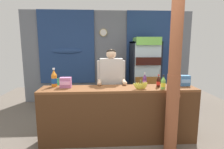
{
  "coord_description": "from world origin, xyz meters",
  "views": [
    {
      "loc": [
        -0.22,
        -2.6,
        1.7
      ],
      "look_at": [
        -0.02,
        0.66,
        1.15
      ],
      "focal_mm": 29.09,
      "sensor_mm": 36.0,
      "label": 1
    }
  ],
  "objects_px": {
    "soda_bottle_lime_soda": "(163,83)",
    "timber_post": "(174,78)",
    "stall_counter": "(119,111)",
    "soda_bottle_cola": "(158,82)",
    "banana_bunch": "(140,86)",
    "shopkeeper": "(111,79)",
    "bottle_shelf_rack": "(112,81)",
    "plastic_lawn_chair": "(64,93)",
    "drink_fridge": "(145,69)",
    "snack_box_wafer": "(66,83)",
    "soda_bottle_grape_soda": "(145,81)",
    "snack_box_biscuit": "(184,81)",
    "soda_bottle_orange_soda": "(54,79)"
  },
  "relations": [
    {
      "from": "timber_post",
      "to": "soda_bottle_lime_soda",
      "type": "bearing_deg",
      "value": 105.21
    },
    {
      "from": "bottle_shelf_rack",
      "to": "snack_box_biscuit",
      "type": "bearing_deg",
      "value": -59.28
    },
    {
      "from": "plastic_lawn_chair",
      "to": "soda_bottle_cola",
      "type": "height_order",
      "value": "soda_bottle_cola"
    },
    {
      "from": "plastic_lawn_chair",
      "to": "soda_bottle_cola",
      "type": "bearing_deg",
      "value": -36.74
    },
    {
      "from": "bottle_shelf_rack",
      "to": "soda_bottle_grape_soda",
      "type": "height_order",
      "value": "bottle_shelf_rack"
    },
    {
      "from": "soda_bottle_lime_soda",
      "to": "timber_post",
      "type": "bearing_deg",
      "value": -74.79
    },
    {
      "from": "drink_fridge",
      "to": "snack_box_wafer",
      "type": "relative_size",
      "value": 9.97
    },
    {
      "from": "stall_counter",
      "to": "drink_fridge",
      "type": "distance_m",
      "value": 2.17
    },
    {
      "from": "drink_fridge",
      "to": "soda_bottle_grape_soda",
      "type": "height_order",
      "value": "drink_fridge"
    },
    {
      "from": "bottle_shelf_rack",
      "to": "soda_bottle_orange_soda",
      "type": "bearing_deg",
      "value": -121.11
    },
    {
      "from": "plastic_lawn_chair",
      "to": "soda_bottle_lime_soda",
      "type": "distance_m",
      "value": 2.58
    },
    {
      "from": "snack_box_wafer",
      "to": "stall_counter",
      "type": "bearing_deg",
      "value": -10.33
    },
    {
      "from": "soda_bottle_lime_soda",
      "to": "snack_box_wafer",
      "type": "distance_m",
      "value": 1.65
    },
    {
      "from": "plastic_lawn_chair",
      "to": "soda_bottle_lime_soda",
      "type": "relative_size",
      "value": 3.61
    },
    {
      "from": "timber_post",
      "to": "snack_box_wafer",
      "type": "bearing_deg",
      "value": 164.84
    },
    {
      "from": "bottle_shelf_rack",
      "to": "drink_fridge",
      "type": "bearing_deg",
      "value": -14.76
    },
    {
      "from": "soda_bottle_lime_soda",
      "to": "banana_bunch",
      "type": "distance_m",
      "value": 0.38
    },
    {
      "from": "plastic_lawn_chair",
      "to": "soda_bottle_orange_soda",
      "type": "xyz_separation_m",
      "value": [
        0.11,
        -1.28,
        0.61
      ]
    },
    {
      "from": "soda_bottle_lime_soda",
      "to": "snack_box_wafer",
      "type": "bearing_deg",
      "value": 172.85
    },
    {
      "from": "soda_bottle_cola",
      "to": "snack_box_biscuit",
      "type": "xyz_separation_m",
      "value": [
        0.5,
        0.08,
        -0.0
      ]
    },
    {
      "from": "stall_counter",
      "to": "soda_bottle_cola",
      "type": "relative_size",
      "value": 12.09
    },
    {
      "from": "plastic_lawn_chair",
      "to": "banana_bunch",
      "type": "xyz_separation_m",
      "value": [
        1.58,
        -1.57,
        0.53
      ]
    },
    {
      "from": "stall_counter",
      "to": "soda_bottle_lime_soda",
      "type": "relative_size",
      "value": 11.23
    },
    {
      "from": "stall_counter",
      "to": "snack_box_biscuit",
      "type": "height_order",
      "value": "snack_box_biscuit"
    },
    {
      "from": "stall_counter",
      "to": "soda_bottle_cola",
      "type": "distance_m",
      "value": 0.85
    },
    {
      "from": "shopkeeper",
      "to": "soda_bottle_cola",
      "type": "relative_size",
      "value": 7.26
    },
    {
      "from": "stall_counter",
      "to": "soda_bottle_lime_soda",
      "type": "distance_m",
      "value": 0.88
    },
    {
      "from": "stall_counter",
      "to": "drink_fridge",
      "type": "xyz_separation_m",
      "value": [
        0.9,
        1.92,
        0.46
      ]
    },
    {
      "from": "soda_bottle_cola",
      "to": "banana_bunch",
      "type": "relative_size",
      "value": 0.83
    },
    {
      "from": "stall_counter",
      "to": "soda_bottle_grape_soda",
      "type": "bearing_deg",
      "value": 19.55
    },
    {
      "from": "soda_bottle_grape_soda",
      "to": "banana_bunch",
      "type": "relative_size",
      "value": 0.92
    },
    {
      "from": "plastic_lawn_chair",
      "to": "banana_bunch",
      "type": "bearing_deg",
      "value": -44.74
    },
    {
      "from": "snack_box_biscuit",
      "to": "drink_fridge",
      "type": "bearing_deg",
      "value": 99.41
    },
    {
      "from": "soda_bottle_cola",
      "to": "snack_box_biscuit",
      "type": "bearing_deg",
      "value": 8.86
    },
    {
      "from": "bottle_shelf_rack",
      "to": "banana_bunch",
      "type": "height_order",
      "value": "bottle_shelf_rack"
    },
    {
      "from": "bottle_shelf_rack",
      "to": "shopkeeper",
      "type": "distance_m",
      "value": 1.65
    },
    {
      "from": "soda_bottle_orange_soda",
      "to": "soda_bottle_grape_soda",
      "type": "xyz_separation_m",
      "value": [
        1.59,
        -0.09,
        -0.04
      ]
    },
    {
      "from": "stall_counter",
      "to": "soda_bottle_lime_soda",
      "type": "xyz_separation_m",
      "value": [
        0.73,
        -0.04,
        0.49
      ]
    },
    {
      "from": "timber_post",
      "to": "plastic_lawn_chair",
      "type": "xyz_separation_m",
      "value": [
        -2.04,
        1.83,
        -0.7
      ]
    },
    {
      "from": "drink_fridge",
      "to": "stall_counter",
      "type": "bearing_deg",
      "value": -115.24
    },
    {
      "from": "plastic_lawn_chair",
      "to": "snack_box_biscuit",
      "type": "relative_size",
      "value": 4.59
    },
    {
      "from": "timber_post",
      "to": "bottle_shelf_rack",
      "type": "xyz_separation_m",
      "value": [
        -0.78,
        2.45,
        -0.53
      ]
    },
    {
      "from": "plastic_lawn_chair",
      "to": "shopkeeper",
      "type": "height_order",
      "value": "shopkeeper"
    },
    {
      "from": "snack_box_biscuit",
      "to": "soda_bottle_grape_soda",
      "type": "bearing_deg",
      "value": -179.23
    },
    {
      "from": "soda_bottle_orange_soda",
      "to": "soda_bottle_grape_soda",
      "type": "relative_size",
      "value": 1.35
    },
    {
      "from": "stall_counter",
      "to": "soda_bottle_orange_soda",
      "type": "xyz_separation_m",
      "value": [
        -1.13,
        0.26,
        0.52
      ]
    },
    {
      "from": "shopkeeper",
      "to": "bottle_shelf_rack",
      "type": "bearing_deg",
      "value": 85.69
    },
    {
      "from": "stall_counter",
      "to": "bottle_shelf_rack",
      "type": "xyz_separation_m",
      "value": [
        0.02,
        2.15,
        0.09
      ]
    },
    {
      "from": "soda_bottle_cola",
      "to": "soda_bottle_grape_soda",
      "type": "bearing_deg",
      "value": 163.23
    },
    {
      "from": "drink_fridge",
      "to": "banana_bunch",
      "type": "relative_size",
      "value": 7.03
    }
  ]
}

